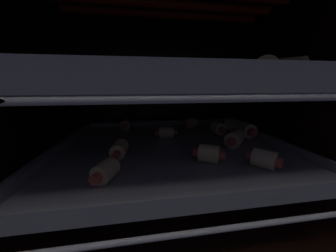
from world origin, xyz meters
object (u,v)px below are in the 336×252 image
Objects in this scene: pig_in_blanket_lower_7 at (106,171)px; pig_in_blanket_lower_6 at (245,130)px; pig_in_blanket_upper_1 at (179,72)px; pig_in_blanket_upper_8 at (150,78)px; pig_in_blanket_upper_6 at (287,70)px; pig_in_blanket_upper_2 at (132,73)px; oven_rack_lower at (172,150)px; pig_in_blanket_upper_7 at (96,72)px; pig_in_blanket_lower_3 at (218,128)px; pig_in_blanket_lower_9 at (166,132)px; pig_in_blanket_lower_0 at (264,159)px; pig_in_blanket_lower_5 at (209,154)px; pig_in_blanket_upper_4 at (231,72)px; baking_tray_lower at (172,146)px; pig_in_blanket_lower_8 at (126,124)px; pig_in_blanket_lower_1 at (119,149)px; baking_tray_upper at (173,85)px; pig_in_blanket_upper_0 at (263,70)px; pig_in_blanket_lower_2 at (234,139)px; pig_in_blanket_lower_4 at (191,123)px; pig_in_blanket_upper_5 at (201,77)px; pig_in_blanket_upper_3 at (184,77)px; oven_rack_upper at (172,90)px; pig_in_blanket_lower_10 at (233,126)px.

pig_in_blanket_lower_6 is at bearing 26.92° from pig_in_blanket_lower_7.
pig_in_blanket_upper_1 is 0.92× the size of pig_in_blanket_upper_8.
pig_in_blanket_upper_2 is at bearing 168.03° from pig_in_blanket_upper_6.
oven_rack_lower is 10.28× the size of pig_in_blanket_upper_7.
pig_in_blanket_lower_7 reaches higher than oven_rack_lower.
pig_in_blanket_lower_9 is at bearing -174.35° from pig_in_blanket_lower_3.
pig_in_blanket_lower_5 is (-7.23, 2.88, 0.03)cm from pig_in_blanket_lower_0.
pig_in_blanket_upper_4 is (19.40, 6.79, 12.57)cm from pig_in_blanket_lower_7.
pig_in_blanket_upper_4 is at bearing -25.89° from baking_tray_lower.
pig_in_blanket_upper_1 reaches higher than pig_in_blanket_lower_8.
pig_in_blanket_upper_2 is at bearing -101.85° from pig_in_blanket_upper_8.
pig_in_blanket_lower_1 and pig_in_blanket_lower_8 have the same top height.
pig_in_blanket_upper_6 is at bearing -78.69° from pig_in_blanket_lower_3.
baking_tray_upper is 10.14cm from pig_in_blanket_upper_4.
pig_in_blanket_lower_1 is at bearing 163.01° from pig_in_blanket_lower_5.
pig_in_blanket_lower_7 is 0.99× the size of pig_in_blanket_upper_2.
oven_rack_lower is 9.69× the size of pig_in_blanket_upper_4.
pig_in_blanket_lower_9 is 0.96× the size of pig_in_blanket_upper_0.
pig_in_blanket_upper_0 reaches higher than pig_in_blanket_lower_2.
pig_in_blanket_lower_4 is (7.73, 13.06, 2.40)cm from oven_rack_lower.
baking_tray_lower is 20.42cm from pig_in_blanket_upper_5.
pig_in_blanket_upper_3 is at bearing 104.63° from pig_in_blanket_upper_0.
pig_in_blanket_lower_1 is 1.07× the size of pig_in_blanket_upper_1.
pig_in_blanket_lower_1 is at bearing -110.29° from pig_in_blanket_upper_8.
pig_in_blanket_upper_5 is at bearing 134.52° from pig_in_blanket_lower_6.
pig_in_blanket_upper_3 is 4.76cm from pig_in_blanket_upper_5.
pig_in_blanket_lower_2 is at bearing -11.05° from oven_rack_upper.
pig_in_blanket_lower_2 reaches higher than pig_in_blanket_lower_9.
pig_in_blanket_upper_4 is at bearing 40.17° from pig_in_blanket_lower_5.
pig_in_blanket_lower_10 is at bearing 69.01° from pig_in_blanket_upper_0.
pig_in_blanket_lower_8 is at bearing 161.15° from pig_in_blanket_lower_3.
pig_in_blanket_upper_6 is 27.50cm from pig_in_blanket_upper_7.
pig_in_blanket_upper_3 reaches higher than pig_in_blanket_upper_7.
pig_in_blanket_upper_2 reaches higher than pig_in_blanket_lower_7.
pig_in_blanket_upper_1 is at bearing 9.04° from pig_in_blanket_lower_1.
pig_in_blanket_lower_1 reaches higher than oven_rack_lower.
pig_in_blanket_upper_4 reaches higher than pig_in_blanket_lower_1.
pig_in_blanket_lower_4 is at bearing 59.38° from baking_tray_upper.
pig_in_blanket_upper_2 reaches higher than pig_in_blanket_lower_3.
baking_tray_lower is at bearing -53.86° from pig_in_blanket_lower_8.
pig_in_blanket_upper_7 reaches higher than pig_in_blanket_upper_8.
pig_in_blanket_lower_10 is (16.93, 7.30, 2.73)cm from oven_rack_lower.
pig_in_blanket_lower_8 is 23.21cm from pig_in_blanket_upper_1.
pig_in_blanket_upper_3 is 0.95× the size of pig_in_blanket_upper_6.
pig_in_blanket_upper_8 reaches higher than oven_rack_upper.
pig_in_blanket_lower_2 is at bearing -117.61° from pig_in_blanket_lower_10.
pig_in_blanket_lower_3 is 0.97× the size of pig_in_blanket_lower_5.
pig_in_blanket_lower_10 reaches higher than oven_rack_lower.
oven_rack_upper is 10.38cm from pig_in_blanket_upper_4.
oven_rack_upper is at bearing 134.84° from pig_in_blanket_upper_0.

